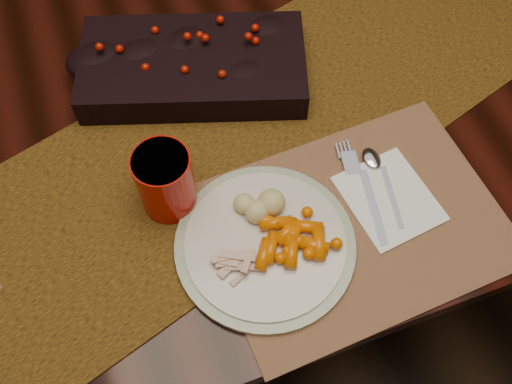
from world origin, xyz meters
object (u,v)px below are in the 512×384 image
object	(u,v)px
dinner_plate	(265,244)
napkin	(389,199)
turkey_shreds	(238,265)
dining_table	(228,187)
placemat_main	(355,224)
red_cup	(165,182)
baby_carrots	(284,238)
mashed_potatoes	(257,200)
centerpiece	(193,63)

from	to	relation	value
dinner_plate	napkin	world-z (taller)	dinner_plate
turkey_shreds	dining_table	bearing A→B (deg)	76.68
placemat_main	red_cup	size ratio (longest dim) A/B	3.77
baby_carrots	mashed_potatoes	bearing A→B (deg)	105.07
dinner_plate	turkey_shreds	size ratio (longest dim) A/B	3.61
mashed_potatoes	turkey_shreds	world-z (taller)	mashed_potatoes
turkey_shreds	napkin	world-z (taller)	turkey_shreds
dining_table	mashed_potatoes	bearing A→B (deg)	-94.96
centerpiece	dinner_plate	bearing A→B (deg)	-89.34
baby_carrots	red_cup	xyz separation A→B (m)	(-0.14, 0.13, 0.03)
dining_table	turkey_shreds	distance (m)	0.54
napkin	mashed_potatoes	bearing A→B (deg)	158.45
dinner_plate	red_cup	xyz separation A→B (m)	(-0.11, 0.12, 0.05)
placemat_main	red_cup	bearing A→B (deg)	149.09
baby_carrots	napkin	bearing A→B (deg)	4.83
placemat_main	centerpiece	bearing A→B (deg)	109.28
mashed_potatoes	napkin	bearing A→B (deg)	-14.36
dining_table	dinner_plate	distance (m)	0.51
turkey_shreds	baby_carrots	bearing A→B (deg)	12.77
centerpiece	red_cup	size ratio (longest dim) A/B	3.28
centerpiece	turkey_shreds	xyz separation A→B (m)	(-0.05, -0.37, -0.01)
baby_carrots	dining_table	bearing A→B (deg)	89.17
dinner_plate	red_cup	world-z (taller)	red_cup
centerpiece	napkin	size ratio (longest dim) A/B	2.61
baby_carrots	napkin	size ratio (longest dim) A/B	0.72
centerpiece	red_cup	bearing A→B (deg)	-115.70
turkey_shreds	red_cup	size ratio (longest dim) A/B	0.64
placemat_main	napkin	bearing A→B (deg)	14.01
dining_table	mashed_potatoes	xyz separation A→B (m)	(-0.02, -0.26, 0.41)
red_cup	dinner_plate	bearing A→B (deg)	-47.93
turkey_shreds	centerpiece	bearing A→B (deg)	82.89
centerpiece	dinner_plate	world-z (taller)	centerpiece
dinner_plate	baby_carrots	size ratio (longest dim) A/B	2.57
dining_table	napkin	world-z (taller)	napkin
dinner_plate	napkin	xyz separation A→B (m)	(0.21, 0.01, -0.00)
turkey_shreds	red_cup	xyz separation A→B (m)	(-0.06, 0.15, 0.04)
dinner_plate	mashed_potatoes	xyz separation A→B (m)	(0.01, 0.06, 0.03)
centerpiece	placemat_main	xyz separation A→B (m)	(0.15, -0.36, -0.04)
mashed_potatoes	red_cup	world-z (taller)	red_cup
placemat_main	mashed_potatoes	distance (m)	0.16
mashed_potatoes	turkey_shreds	bearing A→B (deg)	-125.08
baby_carrots	mashed_potatoes	xyz separation A→B (m)	(-0.02, 0.07, 0.01)
dining_table	red_cup	xyz separation A→B (m)	(-0.14, -0.20, 0.44)
placemat_main	dinner_plate	distance (m)	0.15
dining_table	dinner_plate	bearing A→B (deg)	-95.60
dining_table	placemat_main	xyz separation A→B (m)	(0.11, -0.33, 0.38)
mashed_potatoes	napkin	distance (m)	0.21
centerpiece	placemat_main	size ratio (longest dim) A/B	0.87
dining_table	placemat_main	size ratio (longest dim) A/B	4.06
placemat_main	red_cup	distance (m)	0.30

